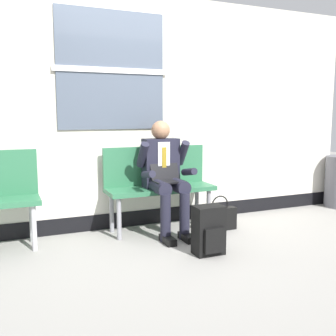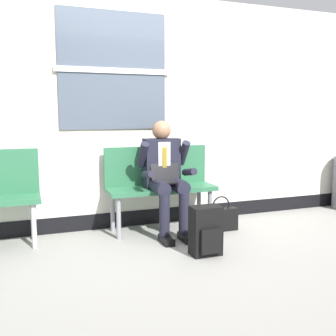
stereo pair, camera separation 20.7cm
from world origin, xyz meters
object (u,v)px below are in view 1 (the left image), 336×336
at_px(backpack, 209,231).
at_px(bench_with_person, 158,181).
at_px(person_seated, 165,174).
at_px(handbag, 220,218).

bearing_deg(backpack, bench_with_person, 97.41).
bearing_deg(bench_with_person, person_seated, -90.00).
xyz_separation_m(person_seated, handbag, (0.62, -0.14, -0.54)).
xyz_separation_m(bench_with_person, person_seated, (0.00, -0.20, 0.11)).
bearing_deg(handbag, person_seated, 167.41).
distance_m(bench_with_person, person_seated, 0.23).
bearing_deg(handbag, bench_with_person, 151.21).
height_order(bench_with_person, backpack, bench_with_person).
height_order(bench_with_person, person_seated, person_seated).
distance_m(bench_with_person, backpack, 1.04).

